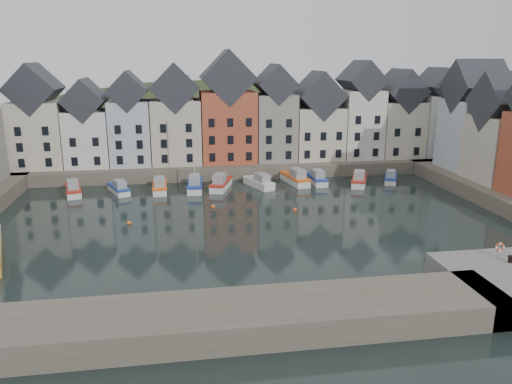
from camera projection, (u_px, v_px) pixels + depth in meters
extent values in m
plane|color=black|center=(253.00, 226.00, 56.53)|extent=(260.00, 260.00, 0.00)
cube|color=#544F40|center=(227.00, 164.00, 84.87)|extent=(90.00, 16.00, 2.00)
cube|color=#544F40|center=(157.00, 325.00, 33.78)|extent=(50.00, 6.00, 2.00)
ellipsoid|color=#242F17|center=(217.00, 222.00, 114.62)|extent=(153.60, 70.40, 64.00)
sphere|color=black|center=(147.00, 108.00, 100.71)|extent=(5.77, 5.77, 5.77)
sphere|color=black|center=(319.00, 104.00, 116.08)|extent=(5.27, 5.27, 5.27)
sphere|color=black|center=(358.00, 107.00, 110.95)|extent=(5.07, 5.07, 5.07)
sphere|color=black|center=(280.00, 108.00, 109.27)|extent=(5.01, 5.01, 5.01)
sphere|color=black|center=(32.00, 117.00, 103.09)|extent=(3.94, 3.94, 3.94)
sphere|color=black|center=(334.00, 104.00, 116.15)|extent=(5.21, 5.21, 5.21)
sphere|color=black|center=(222.00, 105.00, 110.57)|extent=(5.45, 5.45, 5.45)
sphere|color=black|center=(394.00, 112.00, 106.42)|extent=(4.49, 4.49, 4.49)
cube|color=beige|center=(39.00, 134.00, 76.98)|extent=(7.67, 8.00, 10.07)
cube|color=#212329|center=(34.00, 89.00, 75.17)|extent=(7.67, 8.16, 7.67)
cube|color=silver|center=(89.00, 138.00, 78.27)|extent=(6.56, 8.00, 8.61)
cube|color=#212329|center=(85.00, 100.00, 76.72)|extent=(6.56, 8.16, 6.56)
cube|color=#B2BCC5|center=(131.00, 133.00, 79.07)|extent=(6.20, 8.00, 10.02)
cube|color=#212329|center=(128.00, 91.00, 77.36)|extent=(6.20, 8.16, 6.20)
cube|color=#BCB19F|center=(176.00, 131.00, 80.14)|extent=(7.70, 8.00, 10.08)
cube|color=#212329|center=(174.00, 87.00, 78.32)|extent=(7.70, 8.16, 7.70)
cube|color=#A84A30|center=(228.00, 126.00, 81.24)|extent=(8.69, 8.00, 11.28)
cube|color=#212329|center=(227.00, 78.00, 79.21)|extent=(8.69, 8.16, 8.69)
cube|color=gray|center=(274.00, 127.00, 82.47)|extent=(6.43, 8.00, 10.78)
cube|color=#212329|center=(275.00, 84.00, 80.65)|extent=(6.43, 8.16, 6.43)
cube|color=beige|center=(317.00, 133.00, 83.87)|extent=(7.88, 8.00, 8.56)
cube|color=#212329|center=(318.00, 95.00, 82.24)|extent=(7.88, 8.16, 7.88)
cube|color=silver|center=(359.00, 124.00, 84.62)|extent=(6.50, 8.00, 11.27)
cube|color=#212329|center=(361.00, 80.00, 82.73)|extent=(6.50, 8.16, 6.50)
cube|color=beige|center=(397.00, 129.00, 85.93)|extent=(7.23, 8.00, 9.32)
cube|color=#212329|center=(400.00, 91.00, 84.25)|extent=(7.23, 8.16, 7.23)
cube|color=silver|center=(435.00, 125.00, 86.84)|extent=(6.18, 8.00, 10.32)
cube|color=#212329|center=(438.00, 86.00, 85.09)|extent=(6.18, 8.16, 6.18)
cube|color=#B2BCC5|center=(471.00, 135.00, 75.60)|extent=(7.47, 8.00, 10.38)
cube|color=#212329|center=(477.00, 87.00, 73.73)|extent=(7.62, 8.00, 8.00)
cube|color=#BCB19F|center=(504.00, 149.00, 68.16)|extent=(8.14, 8.00, 8.89)
cube|color=#212329|center=(510.00, 101.00, 66.48)|extent=(8.30, 8.00, 8.00)
sphere|color=orange|center=(213.00, 207.00, 63.51)|extent=(0.50, 0.50, 0.50)
sphere|color=orange|center=(295.00, 210.00, 62.17)|extent=(0.50, 0.50, 0.50)
sphere|color=orange|center=(129.00, 223.00, 57.24)|extent=(0.50, 0.50, 0.50)
cube|color=silver|center=(73.00, 192.00, 69.74)|extent=(3.21, 6.43, 1.13)
cube|color=#B02619|center=(73.00, 187.00, 69.58)|extent=(3.34, 6.57, 0.26)
cube|color=gray|center=(73.00, 185.00, 68.59)|extent=(1.96, 2.73, 1.23)
cube|color=silver|center=(119.00, 191.00, 70.44)|extent=(3.66, 5.84, 1.03)
cube|color=#203696|center=(118.00, 187.00, 70.29)|extent=(3.79, 5.98, 0.23)
cube|color=gray|center=(120.00, 184.00, 69.45)|extent=(2.06, 2.57, 1.12)
cube|color=silver|center=(160.00, 189.00, 71.35)|extent=(2.05, 6.31, 1.15)
cube|color=orange|center=(160.00, 184.00, 71.19)|extent=(2.16, 6.44, 0.26)
cube|color=gray|center=(159.00, 182.00, 70.13)|extent=(1.53, 2.54, 1.25)
cube|color=silver|center=(195.00, 187.00, 72.08)|extent=(2.42, 6.81, 1.23)
cube|color=#203696|center=(195.00, 183.00, 71.91)|extent=(2.54, 6.95, 0.28)
cube|color=gray|center=(195.00, 180.00, 70.77)|extent=(1.73, 2.77, 1.34)
cylinder|color=silver|center=(194.00, 143.00, 71.08)|extent=(0.16, 0.16, 12.28)
cube|color=silver|center=(221.00, 186.00, 72.82)|extent=(3.90, 6.85, 1.20)
cube|color=#B02619|center=(221.00, 182.00, 72.65)|extent=(4.04, 7.01, 0.27)
cube|color=gray|center=(219.00, 179.00, 71.54)|extent=(2.27, 2.97, 1.31)
cube|color=silver|center=(259.00, 185.00, 73.72)|extent=(3.99, 6.32, 1.12)
cube|color=silver|center=(259.00, 181.00, 73.56)|extent=(4.13, 6.47, 0.25)
cube|color=gray|center=(262.00, 178.00, 72.65)|extent=(2.23, 2.79, 1.22)
cube|color=silver|center=(295.00, 181.00, 75.80)|extent=(3.33, 7.13, 1.26)
cube|color=orange|center=(295.00, 176.00, 75.62)|extent=(3.47, 7.29, 0.29)
cube|color=gray|center=(298.00, 173.00, 74.50)|extent=(2.10, 3.00, 1.37)
cube|color=silver|center=(316.00, 181.00, 76.07)|extent=(2.11, 6.24, 1.13)
cube|color=#203696|center=(316.00, 177.00, 75.91)|extent=(2.22, 6.37, 0.26)
cube|color=gray|center=(318.00, 174.00, 74.88)|extent=(1.54, 2.53, 1.23)
cube|color=silver|center=(359.00, 182.00, 75.14)|extent=(4.27, 6.62, 1.17)
cube|color=#B02619|center=(359.00, 178.00, 74.97)|extent=(4.42, 6.78, 0.27)
cube|color=gray|center=(359.00, 175.00, 73.91)|extent=(2.37, 2.93, 1.28)
cube|color=silver|center=(391.00, 180.00, 76.78)|extent=(3.78, 5.66, 1.00)
cube|color=#203696|center=(391.00, 176.00, 76.63)|extent=(3.91, 5.80, 0.23)
cube|color=gray|center=(391.00, 174.00, 75.73)|extent=(2.08, 2.52, 1.09)
cylinder|color=black|center=(510.00, 260.00, 41.53)|extent=(0.36, 0.36, 0.50)
cylinder|color=black|center=(511.00, 257.00, 41.46)|extent=(0.48, 0.48, 0.08)
cube|color=gray|center=(499.00, 251.00, 42.66)|extent=(0.10, 0.10, 1.10)
torus|color=#DB4419|center=(500.00, 247.00, 42.52)|extent=(0.80, 0.14, 0.80)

